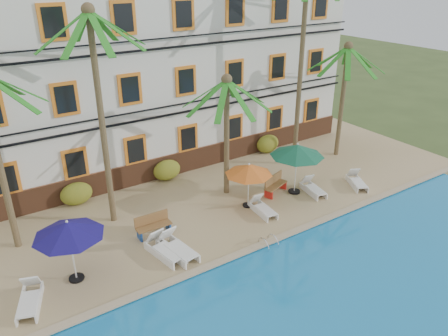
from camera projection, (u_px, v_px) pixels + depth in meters
ground at (240, 243)px, 18.22m from camera, size 100.00×100.00×0.00m
pool_deck at (182, 193)px, 21.95m from camera, size 30.00×12.00×0.25m
pool_coping at (253, 248)px, 17.42m from camera, size 30.00×0.35×0.06m
hotel_building at (134, 71)px, 23.51m from camera, size 25.40×6.44×10.22m
palm_b at (98, 94)px, 17.01m from camera, size 4.16×4.16×9.10m
palm_c at (227, 118)px, 20.16m from camera, size 4.16×4.16×5.94m
palm_d at (302, 47)px, 22.29m from camera, size 4.16×4.16×10.48m
palm_e at (344, 84)px, 24.40m from camera, size 4.16×4.16×6.60m
shrub_left at (76, 194)px, 20.49m from camera, size 1.50×0.90×1.10m
shrub_mid at (167, 170)px, 22.87m from camera, size 1.50×0.90×1.10m
shrub_right at (268, 144)px, 26.26m from camera, size 1.50×0.90×1.10m
umbrella_blue at (68, 229)px, 14.86m from camera, size 2.47×2.47×2.47m
umbrella_red at (249, 170)px, 19.77m from camera, size 2.20×2.20×2.21m
umbrella_green at (297, 151)px, 20.85m from camera, size 2.64×2.64×2.64m
lounger_a at (30, 299)px, 14.41m from camera, size 1.21×1.91×0.85m
lounger_b at (164, 249)px, 16.92m from camera, size 1.01×2.04×0.92m
lounger_c at (177, 247)px, 16.99m from camera, size 0.98×2.10×0.95m
lounger_d at (263, 208)px, 19.87m from camera, size 0.74×1.70×0.78m
lounger_e at (313, 188)px, 21.65m from camera, size 0.93×1.77×0.80m
lounger_f at (357, 181)px, 22.33m from camera, size 1.31×1.77×0.79m
bench_left at (153, 224)px, 18.20m from camera, size 1.51×0.51×0.93m
bench_right at (274, 184)px, 21.56m from camera, size 1.57×0.94×0.93m
pool_ladder at (268, 244)px, 17.71m from camera, size 0.54×0.74×0.74m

